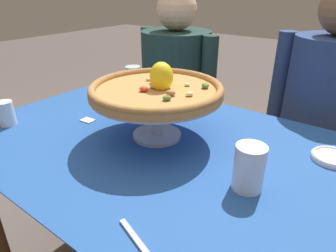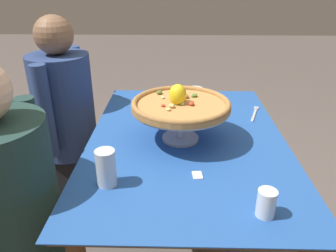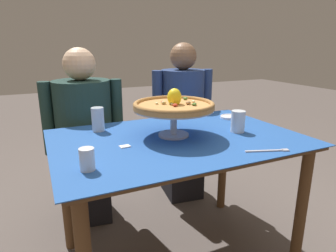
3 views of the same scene
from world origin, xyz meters
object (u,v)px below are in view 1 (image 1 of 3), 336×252
Objects in this scene: pizza_stand at (157,104)px; pizza at (157,89)px; water_glass_back_left at (134,83)px; water_glass_front_left at (6,115)px; water_glass_side_right at (249,171)px; diner_left at (176,101)px; side_plate at (333,157)px; diner_right at (316,137)px; sugar_packet at (88,120)px.

pizza reaches higher than pizza_stand.
water_glass_front_left is at bearing -106.08° from water_glass_back_left.
water_glass_side_right is 0.10× the size of diner_left.
water_glass_back_left is 0.11× the size of diner_left.
diner_left is at bearing 135.63° from water_glass_side_right.
pizza_stand reaches higher than water_glass_back_left.
pizza_stand is 0.56m from side_plate.
side_plate is at bearing -75.91° from diner_right.
sugar_packet is 1.01m from diner_right.
diner_left is (-0.74, 0.72, -0.20)m from water_glass_side_right.
diner_left reaches higher than water_glass_back_left.
pizza reaches higher than water_glass_back_left.
water_glass_front_left is 0.29m from sugar_packet.
diner_right is at bearing 1.38° from diner_left.
pizza_stand is at bearing 11.76° from sugar_packet.
water_glass_front_left is 0.75× the size of side_plate.
pizza_stand is at bearing 27.30° from water_glass_front_left.
water_glass_front_left is at bearing -152.70° from pizza_stand.
water_glass_back_left is 2.73× the size of sugar_packet.
diner_left is at bearing 96.88° from sugar_packet.
diner_left is (-0.89, 0.44, -0.16)m from side_plate.
water_glass_back_left reaches higher than side_plate.
water_glass_front_left is at bearing -97.96° from diner_left.
pizza_stand is 3.48× the size of water_glass_side_right.
pizza_stand is at bearing -159.03° from side_plate.
diner_left reaches higher than pizza_stand.
pizza is 0.83m from diner_right.
water_glass_side_right is 1.01× the size of side_plate.
water_glass_side_right is (0.71, -0.35, -0.01)m from water_glass_back_left.
pizza is 0.35× the size of diner_left.
diner_right reaches higher than pizza.
pizza is 0.81m from diner_left.
pizza reaches higher than sugar_packet.
water_glass_front_left is (-0.15, -0.52, -0.02)m from water_glass_back_left.
side_plate is 1.01m from diner_left.
sugar_packet is (-0.29, -0.06, -0.17)m from pizza.
sugar_packet is 0.72m from diner_left.
pizza_stand is 0.82m from diner_right.
side_plate is 0.50m from diner_right.
diner_right reaches higher than water_glass_front_left.
diner_left is (0.13, 0.90, -0.19)m from water_glass_front_left.
side_plate is (0.86, -0.07, -0.05)m from water_glass_back_left.
diner_right is at bearing 45.55° from water_glass_front_left.
water_glass_back_left is at bearing 143.05° from pizza_stand.
water_glass_back_left is (-0.35, 0.26, -0.11)m from pizza.
pizza_stand reaches higher than water_glass_side_right.
diner_right is (0.40, 0.66, -0.27)m from pizza_stand.
water_glass_side_right is at bearing -26.01° from water_glass_back_left.
water_glass_front_left is 0.88m from water_glass_side_right.
diner_right is at bearing 46.18° from sugar_packet.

